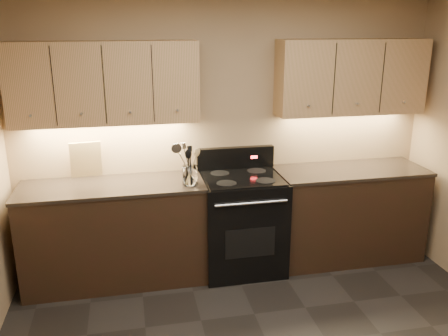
# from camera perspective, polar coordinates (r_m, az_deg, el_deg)

# --- Properties ---
(wall_back) EXTENTS (4.00, 0.04, 2.60)m
(wall_back) POSITION_cam_1_polar(r_m,az_deg,el_deg) (4.57, 0.30, 4.52)
(wall_back) COLOR tan
(wall_back) RESTS_ON ground
(counter_left) EXTENTS (1.62, 0.62, 0.93)m
(counter_left) POSITION_cam_1_polar(r_m,az_deg,el_deg) (4.46, -12.97, -7.60)
(counter_left) COLOR black
(counter_left) RESTS_ON ground
(counter_right) EXTENTS (1.46, 0.62, 0.93)m
(counter_right) POSITION_cam_1_polar(r_m,az_deg,el_deg) (4.93, 14.63, -5.26)
(counter_right) COLOR black
(counter_right) RESTS_ON ground
(stove) EXTENTS (0.76, 0.68, 1.14)m
(stove) POSITION_cam_1_polar(r_m,az_deg,el_deg) (4.55, 2.11, -6.46)
(stove) COLOR black
(stove) RESTS_ON ground
(upper_cab_left) EXTENTS (1.60, 0.30, 0.70)m
(upper_cab_left) POSITION_cam_1_polar(r_m,az_deg,el_deg) (4.24, -14.17, 9.88)
(upper_cab_left) COLOR tan
(upper_cab_left) RESTS_ON wall_back
(upper_cab_right) EXTENTS (1.44, 0.30, 0.70)m
(upper_cab_right) POSITION_cam_1_polar(r_m,az_deg,el_deg) (4.74, 15.06, 10.53)
(upper_cab_right) COLOR tan
(upper_cab_right) RESTS_ON wall_back
(outlet_plate) EXTENTS (0.08, 0.01, 0.12)m
(outlet_plate) POSITION_cam_1_polar(r_m,az_deg,el_deg) (4.53, -16.01, 1.37)
(outlet_plate) COLOR #B2B5BA
(outlet_plate) RESTS_ON wall_back
(utensil_crock) EXTENTS (0.16, 0.16, 0.17)m
(utensil_crock) POSITION_cam_1_polar(r_m,az_deg,el_deg) (4.17, -4.13, -0.95)
(utensil_crock) COLOR white
(utensil_crock) RESTS_ON counter_left
(cutting_board) EXTENTS (0.29, 0.13, 0.35)m
(cutting_board) POSITION_cam_1_polar(r_m,az_deg,el_deg) (4.49, -16.29, 0.98)
(cutting_board) COLOR tan
(cutting_board) RESTS_ON counter_left
(wooden_spoon) EXTENTS (0.18, 0.14, 0.32)m
(wooden_spoon) POSITION_cam_1_polar(r_m,az_deg,el_deg) (4.12, -4.54, 0.24)
(wooden_spoon) COLOR tan
(wooden_spoon) RESTS_ON utensil_crock
(black_spoon) EXTENTS (0.07, 0.11, 0.31)m
(black_spoon) POSITION_cam_1_polar(r_m,az_deg,el_deg) (4.16, -4.40, 0.29)
(black_spoon) COLOR black
(black_spoon) RESTS_ON utensil_crock
(black_turner) EXTENTS (0.10, 0.18, 0.35)m
(black_turner) POSITION_cam_1_polar(r_m,az_deg,el_deg) (4.12, -4.03, 0.40)
(black_turner) COLOR black
(black_turner) RESTS_ON utensil_crock
(steel_spatula) EXTENTS (0.19, 0.11, 0.40)m
(steel_spatula) POSITION_cam_1_polar(r_m,az_deg,el_deg) (4.13, -3.89, 0.77)
(steel_spatula) COLOR silver
(steel_spatula) RESTS_ON utensil_crock
(steel_skimmer) EXTENTS (0.25, 0.11, 0.39)m
(steel_skimmer) POSITION_cam_1_polar(r_m,az_deg,el_deg) (4.13, -3.60, 0.77)
(steel_skimmer) COLOR silver
(steel_skimmer) RESTS_ON utensil_crock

